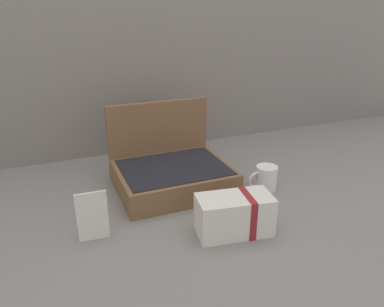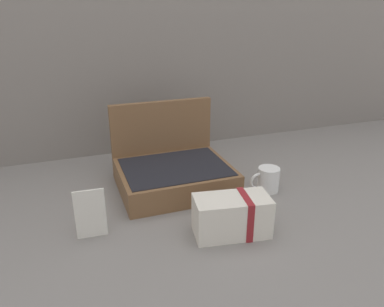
# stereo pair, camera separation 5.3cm
# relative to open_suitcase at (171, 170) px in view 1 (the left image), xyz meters

# --- Properties ---
(ground_plane) EXTENTS (6.00, 6.00, 0.00)m
(ground_plane) POSITION_rel_open_suitcase_xyz_m (0.04, -0.14, -0.07)
(ground_plane) COLOR slate
(open_suitcase) EXTENTS (0.40, 0.34, 0.29)m
(open_suitcase) POSITION_rel_open_suitcase_xyz_m (0.00, 0.00, 0.00)
(open_suitcase) COLOR brown
(open_suitcase) RESTS_ON ground_plane
(cream_toiletry_bag) EXTENTS (0.24, 0.14, 0.12)m
(cream_toiletry_bag) POSITION_rel_open_suitcase_xyz_m (0.07, -0.36, -0.01)
(cream_toiletry_bag) COLOR silver
(cream_toiletry_bag) RESTS_ON ground_plane
(coffee_mug) EXTENTS (0.11, 0.08, 0.09)m
(coffee_mug) POSITION_rel_open_suitcase_xyz_m (0.31, -0.16, -0.02)
(coffee_mug) COLOR white
(coffee_mug) RESTS_ON ground_plane
(info_card_left) EXTENTS (0.09, 0.01, 0.15)m
(info_card_left) POSITION_rel_open_suitcase_xyz_m (-0.32, -0.24, 0.01)
(info_card_left) COLOR silver
(info_card_left) RESTS_ON ground_plane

